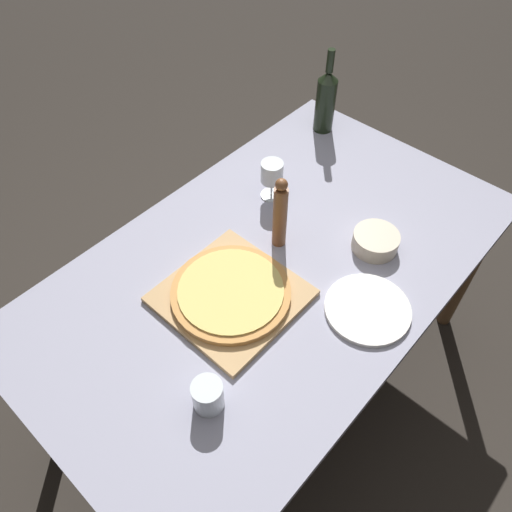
{
  "coord_description": "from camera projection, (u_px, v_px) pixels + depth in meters",
  "views": [
    {
      "loc": [
        0.62,
        -0.77,
        1.94
      ],
      "look_at": [
        -0.03,
        -0.06,
        0.8
      ],
      "focal_mm": 35.0,
      "sensor_mm": 36.0,
      "label": 1
    }
  ],
  "objects": [
    {
      "name": "cutting_board",
      "position": [
        231.0,
        296.0,
        1.46
      ],
      "size": [
        0.37,
        0.37,
        0.02
      ],
      "color": "tan",
      "rests_on": "dining_table"
    },
    {
      "name": "ground_plane",
      "position": [
        269.0,
        373.0,
        2.12
      ],
      "size": [
        12.0,
        12.0,
        0.0
      ],
      "primitive_type": "plane",
      "color": "#2D2823"
    },
    {
      "name": "dining_table",
      "position": [
        273.0,
        279.0,
        1.62
      ],
      "size": [
        0.95,
        1.61,
        0.74
      ],
      "color": "#9393A8",
      "rests_on": "ground_plane"
    },
    {
      "name": "pepper_mill",
      "position": [
        280.0,
        214.0,
        1.52
      ],
      "size": [
        0.04,
        0.04,
        0.26
      ],
      "color": "brown",
      "rests_on": "dining_table"
    },
    {
      "name": "small_bowl",
      "position": [
        375.0,
        241.0,
        1.58
      ],
      "size": [
        0.15,
        0.15,
        0.06
      ],
      "color": "beige",
      "rests_on": "dining_table"
    },
    {
      "name": "wine_bottle",
      "position": [
        326.0,
        100.0,
        1.91
      ],
      "size": [
        0.08,
        0.08,
        0.33
      ],
      "color": "black",
      "rests_on": "dining_table"
    },
    {
      "name": "pizza",
      "position": [
        231.0,
        292.0,
        1.45
      ],
      "size": [
        0.35,
        0.35,
        0.02
      ],
      "color": "#C68947",
      "rests_on": "cutting_board"
    },
    {
      "name": "wine_glass",
      "position": [
        272.0,
        174.0,
        1.68
      ],
      "size": [
        0.08,
        0.08,
        0.14
      ],
      "color": "silver",
      "rests_on": "dining_table"
    },
    {
      "name": "drinking_tumbler",
      "position": [
        208.0,
        396.0,
        1.23
      ],
      "size": [
        0.08,
        0.08,
        0.09
      ],
      "color": "silver",
      "rests_on": "dining_table"
    },
    {
      "name": "dinner_plate",
      "position": [
        368.0,
        309.0,
        1.44
      ],
      "size": [
        0.25,
        0.25,
        0.01
      ],
      "color": "silver",
      "rests_on": "dining_table"
    }
  ]
}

